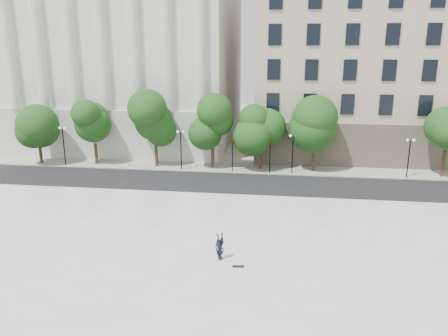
{
  "coord_description": "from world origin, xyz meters",
  "views": [
    {
      "loc": [
        4.93,
        -22.5,
        13.13
      ],
      "look_at": [
        0.67,
        10.0,
        3.96
      ],
      "focal_mm": 35.0,
      "sensor_mm": 36.0,
      "label": 1
    }
  ],
  "objects": [
    {
      "name": "ground",
      "position": [
        0.0,
        0.0,
        0.0
      ],
      "size": [
        160.0,
        160.0,
        0.0
      ],
      "primitive_type": "plane",
      "color": "#B0AEA6",
      "rests_on": "ground"
    },
    {
      "name": "plaza",
      "position": [
        0.0,
        3.0,
        0.23
      ],
      "size": [
        44.0,
        22.0,
        0.45
      ],
      "primitive_type": "cube",
      "color": "white",
      "rests_on": "ground"
    },
    {
      "name": "street",
      "position": [
        0.0,
        18.0,
        0.01
      ],
      "size": [
        60.0,
        8.0,
        0.02
      ],
      "primitive_type": "cube",
      "color": "black",
      "rests_on": "ground"
    },
    {
      "name": "far_sidewalk",
      "position": [
        0.0,
        24.0,
        0.06
      ],
      "size": [
        60.0,
        4.0,
        0.12
      ],
      "primitive_type": "cube",
      "color": "#B1AFA4",
      "rests_on": "ground"
    },
    {
      "name": "building_west",
      "position": [
        -17.0,
        38.57,
        12.89
      ],
      "size": [
        31.5,
        27.65,
        25.6
      ],
      "color": "silver",
      "rests_on": "ground"
    },
    {
      "name": "building_east",
      "position": [
        20.0,
        38.91,
        11.14
      ],
      "size": [
        36.0,
        26.15,
        23.0
      ],
      "color": "#C4B596",
      "rests_on": "ground"
    },
    {
      "name": "traffic_light_west",
      "position": [
        -0.04,
        22.3,
        3.75
      ],
      "size": [
        0.48,
        1.88,
        4.25
      ],
      "color": "black",
      "rests_on": "ground"
    },
    {
      "name": "traffic_light_east",
      "position": [
        3.93,
        22.3,
        3.68
      ],
      "size": [
        0.69,
        1.73,
        4.18
      ],
      "color": "black",
      "rests_on": "ground"
    },
    {
      "name": "person_lying",
      "position": [
        1.51,
        1.65,
        0.68
      ],
      "size": [
        1.57,
        1.74,
        0.47
      ],
      "primitive_type": "imported",
      "rotation": [
        -1.54,
        0.0,
        0.68
      ],
      "color": "black",
      "rests_on": "plaza"
    },
    {
      "name": "skateboard",
      "position": [
        2.72,
        0.84,
        0.49
      ],
      "size": [
        0.71,
        0.27,
        0.07
      ],
      "primitive_type": "cube",
      "rotation": [
        0.0,
        0.0,
        0.13
      ],
      "color": "black",
      "rests_on": "plaza"
    },
    {
      "name": "street_trees",
      "position": [
        -3.28,
        23.63,
        5.07
      ],
      "size": [
        48.07,
        5.3,
        7.67
      ],
      "color": "#382619",
      "rests_on": "ground"
    },
    {
      "name": "lamp_posts",
      "position": [
        -0.39,
        22.6,
        2.99
      ],
      "size": [
        38.02,
        0.28,
        4.49
      ],
      "color": "black",
      "rests_on": "ground"
    }
  ]
}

